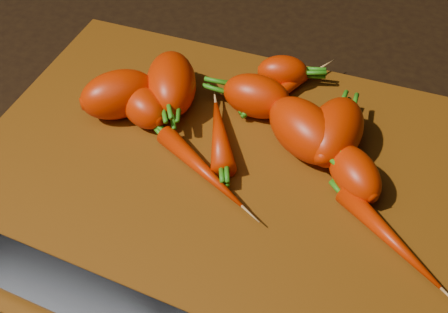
% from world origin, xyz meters
% --- Properties ---
extents(ground, '(2.00, 2.00, 0.01)m').
position_xyz_m(ground, '(0.00, 0.00, -0.01)').
color(ground, black).
extents(cutting_board, '(0.50, 0.40, 0.01)m').
position_xyz_m(cutting_board, '(0.00, 0.00, 0.01)').
color(cutting_board, '#643308').
rests_on(cutting_board, ground).
extents(carrot_0, '(0.09, 0.09, 0.05)m').
position_xyz_m(carrot_0, '(-0.13, 0.05, 0.04)').
color(carrot_0, red).
rests_on(carrot_0, cutting_board).
extents(carrot_1, '(0.07, 0.06, 0.04)m').
position_xyz_m(carrot_1, '(-0.10, 0.05, 0.03)').
color(carrot_1, red).
rests_on(carrot_1, cutting_board).
extents(carrot_2, '(0.11, 0.10, 0.05)m').
position_xyz_m(carrot_2, '(0.06, 0.06, 0.04)').
color(carrot_2, red).
rests_on(carrot_2, cutting_board).
extents(carrot_3, '(0.06, 0.09, 0.05)m').
position_xyz_m(carrot_3, '(0.09, 0.07, 0.04)').
color(carrot_3, red).
rests_on(carrot_3, cutting_board).
extents(carrot_4, '(0.07, 0.05, 0.05)m').
position_xyz_m(carrot_4, '(0.00, 0.10, 0.03)').
color(carrot_4, red).
rests_on(carrot_4, cutting_board).
extents(carrot_5, '(0.06, 0.05, 0.04)m').
position_xyz_m(carrot_5, '(0.01, 0.16, 0.03)').
color(carrot_5, red).
rests_on(carrot_5, cutting_board).
extents(carrot_6, '(0.08, 0.08, 0.04)m').
position_xyz_m(carrot_6, '(0.12, 0.03, 0.03)').
color(carrot_6, red).
rests_on(carrot_6, cutting_board).
extents(carrot_7, '(0.07, 0.10, 0.02)m').
position_xyz_m(carrot_7, '(0.03, 0.14, 0.02)').
color(carrot_7, red).
rests_on(carrot_7, cutting_board).
extents(carrot_8, '(0.11, 0.09, 0.02)m').
position_xyz_m(carrot_8, '(0.17, -0.03, 0.02)').
color(carrot_8, red).
rests_on(carrot_8, cutting_board).
extents(carrot_9, '(0.06, 0.10, 0.03)m').
position_xyz_m(carrot_9, '(-0.02, 0.04, 0.02)').
color(carrot_9, red).
rests_on(carrot_9, cutting_board).
extents(carrot_10, '(0.09, 0.11, 0.05)m').
position_xyz_m(carrot_10, '(-0.09, 0.08, 0.04)').
color(carrot_10, red).
rests_on(carrot_10, cutting_board).
extents(carrot_11, '(0.11, 0.08, 0.02)m').
position_xyz_m(carrot_11, '(-0.02, -0.01, 0.02)').
color(carrot_11, red).
rests_on(carrot_11, cutting_board).
extents(knife, '(0.39, 0.06, 0.02)m').
position_xyz_m(knife, '(-0.03, -0.17, 0.02)').
color(knife, gray).
rests_on(knife, cutting_board).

